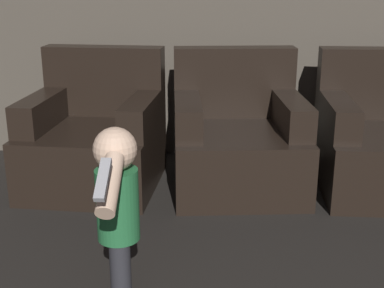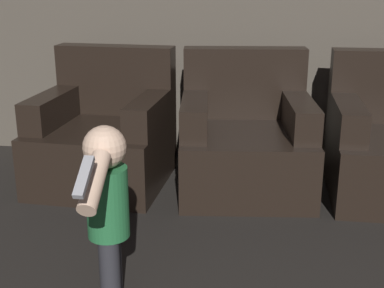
% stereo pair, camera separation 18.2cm
% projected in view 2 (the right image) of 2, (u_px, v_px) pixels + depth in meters
% --- Properties ---
extents(armchair_left, '(0.87, 0.89, 0.87)m').
position_uv_depth(armchair_left, '(105.00, 137.00, 3.53)').
color(armchair_left, black).
rests_on(armchair_left, ground_plane).
extents(armchair_middle, '(0.88, 0.89, 0.87)m').
position_uv_depth(armchair_middle, '(245.00, 142.00, 3.43)').
color(armchair_middle, black).
rests_on(armchair_middle, ground_plane).
extents(person_toddler, '(0.17, 0.54, 0.78)m').
position_uv_depth(person_toddler, '(107.00, 203.00, 2.15)').
color(person_toddler, '#28282D').
rests_on(person_toddler, ground_plane).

